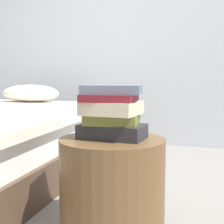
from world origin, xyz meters
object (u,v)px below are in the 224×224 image
object	(u,v)px
side_table	(112,184)
book_cream	(111,108)
book_maroon	(109,98)
book_charcoal	(112,131)
book_olive	(112,120)
book_slate	(111,89)

from	to	relation	value
side_table	book_cream	world-z (taller)	book_cream
book_maroon	book_charcoal	bearing A→B (deg)	52.68
book_charcoal	book_olive	size ratio (longest dim) A/B	1.24
side_table	book_cream	distance (m)	0.35
book_charcoal	book_cream	size ratio (longest dim) A/B	1.21
side_table	book_maroon	size ratio (longest dim) A/B	2.09
book_olive	book_cream	bearing A→B (deg)	-147.07
book_charcoal	book_olive	distance (m)	0.06
side_table	book_slate	xyz separation A→B (m)	(-0.00, -0.00, 0.43)
book_slate	side_table	bearing A→B (deg)	44.67
book_cream	book_slate	size ratio (longest dim) A/B	0.93
book_olive	book_slate	xyz separation A→B (m)	(-0.00, 0.00, 0.13)
book_cream	book_charcoal	bearing A→B (deg)	90.86
book_charcoal	book_slate	distance (m)	0.19
side_table	book_slate	world-z (taller)	book_slate
side_table	book_charcoal	bearing A→B (deg)	122.80
book_olive	book_slate	size ratio (longest dim) A/B	0.91
side_table	book_charcoal	distance (m)	0.24
book_charcoal	book_maroon	distance (m)	0.15
book_olive	book_maroon	bearing A→B (deg)	179.50
book_charcoal	book_olive	xyz separation A→B (m)	(0.00, -0.01, 0.05)
book_olive	book_cream	distance (m)	0.05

